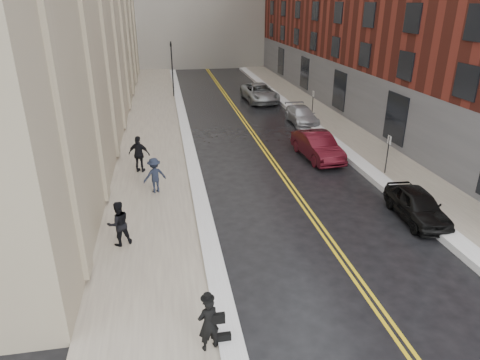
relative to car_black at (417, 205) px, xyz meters
name	(u,v)px	position (x,y,z in m)	size (l,w,h in m)	color
ground	(282,278)	(-6.80, -3.14, -0.67)	(160.00, 160.00, 0.00)	black
sidewalk_left	(152,142)	(-11.30, 12.86, -0.59)	(4.00, 64.00, 0.15)	gray
sidewalk_right	(345,131)	(2.20, 12.86, -0.59)	(3.00, 64.00, 0.15)	gray
lane_stripe_a	(254,137)	(-4.42, 12.86, -0.66)	(0.12, 64.00, 0.01)	gold
lane_stripe_b	(257,137)	(-4.18, 12.86, -0.66)	(0.12, 64.00, 0.01)	gold
snow_ridge_left	(187,139)	(-9.00, 12.86, -0.54)	(0.70, 60.80, 0.26)	white
snow_ridge_right	(320,132)	(0.35, 12.86, -0.52)	(0.85, 60.80, 0.30)	white
traffic_signal	(172,65)	(-9.40, 26.86, 2.42)	(0.18, 0.15, 5.20)	black
parking_sign_near	(388,152)	(1.10, 4.86, 0.69)	(0.06, 0.35, 2.23)	black
parking_sign_far	(313,102)	(1.10, 16.86, 0.69)	(0.06, 0.35, 2.23)	black
car_black	(417,205)	(0.00, 0.00, 0.00)	(1.58, 3.92, 1.34)	black
car_maroon	(317,146)	(-1.60, 8.10, 0.10)	(1.63, 4.68, 1.54)	#440C15
car_silver_near	(302,115)	(-0.13, 15.70, -0.03)	(1.78, 4.38, 1.27)	#B4B5BC
car_silver_far	(260,93)	(-1.60, 23.85, 0.13)	(2.65, 5.75, 1.60)	#999DA1
pedestrian_main	(208,324)	(-9.60, -5.99, 0.30)	(0.59, 0.39, 1.63)	black
pedestrian_a	(119,224)	(-12.33, -0.14, 0.37)	(0.86, 0.67, 1.77)	black
pedestrian_b	(155,175)	(-11.04, 4.52, 0.35)	(1.12, 0.64, 1.73)	#1A1F2E
pedestrian_c	(139,154)	(-11.85, 7.35, 0.48)	(1.17, 0.49, 1.99)	black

